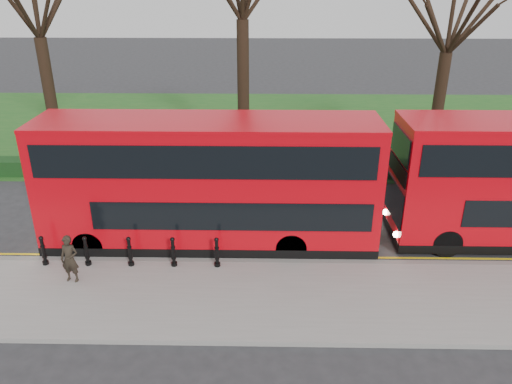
{
  "coord_description": "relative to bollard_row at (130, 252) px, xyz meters",
  "views": [
    {
      "loc": [
        3.13,
        -15.31,
        9.05
      ],
      "look_at": [
        2.83,
        0.5,
        2.0
      ],
      "focal_mm": 35.0,
      "sensor_mm": 36.0,
      "label": 1
    }
  ],
  "objects": [
    {
      "name": "bus_lead",
      "position": [
        2.47,
        1.78,
        1.66
      ],
      "size": [
        11.51,
        2.64,
        4.58
      ],
      "color": "red",
      "rests_on": "ground"
    },
    {
      "name": "pavement",
      "position": [
        1.25,
        -1.65,
        -0.57
      ],
      "size": [
        60.0,
        4.0,
        0.15
      ],
      "primitive_type": "cube",
      "color": "gray",
      "rests_on": "ground"
    },
    {
      "name": "yellow_line_outer",
      "position": [
        1.25,
        0.65,
        -0.64
      ],
      "size": [
        60.0,
        0.1,
        0.01
      ],
      "primitive_type": "cube",
      "color": "yellow",
      "rests_on": "ground"
    },
    {
      "name": "ground",
      "position": [
        1.25,
        1.35,
        -0.65
      ],
      "size": [
        120.0,
        120.0,
        0.0
      ],
      "primitive_type": "plane",
      "color": "#28282B",
      "rests_on": "ground"
    },
    {
      "name": "kerb",
      "position": [
        1.25,
        0.35,
        -0.57
      ],
      "size": [
        60.0,
        0.25,
        0.16
      ],
      "primitive_type": "cube",
      "color": "slate",
      "rests_on": "ground"
    },
    {
      "name": "pedestrian",
      "position": [
        -1.6,
        -0.91,
        0.28
      ],
      "size": [
        0.61,
        0.45,
        1.56
      ],
      "primitive_type": "imported",
      "rotation": [
        0.0,
        0.0,
        -0.14
      ],
      "color": "black",
      "rests_on": "pavement"
    },
    {
      "name": "bollard_row",
      "position": [
        0.0,
        0.0,
        0.0
      ],
      "size": [
        5.84,
        0.15,
        1.0
      ],
      "color": "black",
      "rests_on": "pavement"
    },
    {
      "name": "tree_right",
      "position": [
        13.25,
        11.35,
        6.42
      ],
      "size": [
        6.23,
        6.23,
        9.74
      ],
      "color": "black",
      "rests_on": "ground"
    },
    {
      "name": "grass_verge",
      "position": [
        1.25,
        16.35,
        -0.62
      ],
      "size": [
        60.0,
        18.0,
        0.06
      ],
      "primitive_type": "cube",
      "color": "#1C521B",
      "rests_on": "ground"
    },
    {
      "name": "yellow_line_inner",
      "position": [
        1.25,
        0.85,
        -0.64
      ],
      "size": [
        60.0,
        0.1,
        0.01
      ],
      "primitive_type": "cube",
      "color": "yellow",
      "rests_on": "ground"
    },
    {
      "name": "hedge",
      "position": [
        1.25,
        8.15,
        -0.25
      ],
      "size": [
        60.0,
        0.9,
        0.8
      ],
      "primitive_type": "cube",
      "color": "black",
      "rests_on": "ground"
    }
  ]
}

